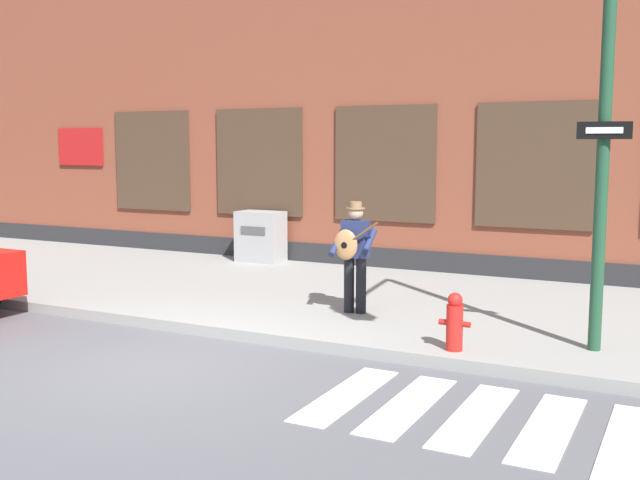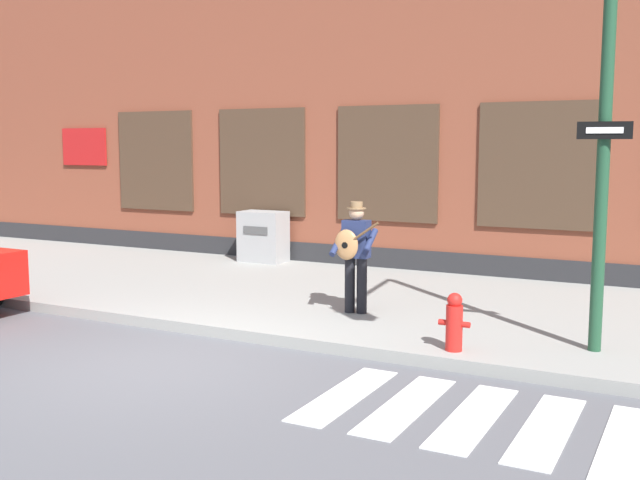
{
  "view_description": "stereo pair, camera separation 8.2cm",
  "coord_description": "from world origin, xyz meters",
  "views": [
    {
      "loc": [
        5.57,
        -6.79,
        2.59
      ],
      "look_at": [
        1.28,
        1.63,
        1.39
      ],
      "focal_mm": 42.0,
      "sensor_mm": 36.0,
      "label": 1
    },
    {
      "loc": [
        5.64,
        -6.76,
        2.59
      ],
      "look_at": [
        1.28,
        1.63,
        1.39
      ],
      "focal_mm": 42.0,
      "sensor_mm": 36.0,
      "label": 2
    }
  ],
  "objects": [
    {
      "name": "busker",
      "position": [
        1.15,
        2.96,
        1.08
      ],
      "size": [
        0.72,
        0.54,
        1.63
      ],
      "color": "black",
      "rests_on": "sidewalk"
    },
    {
      "name": "fire_hydrant",
      "position": [
        3.05,
        1.68,
        0.5
      ],
      "size": [
        0.38,
        0.2,
        0.7
      ],
      "color": "red",
      "rests_on": "sidewalk"
    },
    {
      "name": "crosswalk",
      "position": [
        4.8,
        0.03,
        0.01
      ],
      "size": [
        5.2,
        1.9,
        0.01
      ],
      "color": "silver",
      "rests_on": "ground"
    },
    {
      "name": "ground_plane",
      "position": [
        0.0,
        0.0,
        0.0
      ],
      "size": [
        160.0,
        160.0,
        0.0
      ],
      "primitive_type": "plane",
      "color": "#56565B"
    },
    {
      "name": "traffic_light",
      "position": [
        4.66,
        1.42,
        4.02
      ],
      "size": [
        0.76,
        2.95,
        5.65
      ],
      "color": "#1E472D",
      "rests_on": "sidewalk"
    },
    {
      "name": "sidewalk",
      "position": [
        0.0,
        4.14,
        0.08
      ],
      "size": [
        28.0,
        5.63,
        0.15
      ],
      "color": "gray",
      "rests_on": "ground"
    },
    {
      "name": "utility_box",
      "position": [
        -2.61,
        6.51,
        0.68
      ],
      "size": [
        0.96,
        0.61,
        1.06
      ],
      "color": "#9E9E9E",
      "rests_on": "sidewalk"
    },
    {
      "name": "building_backdrop",
      "position": [
        -0.0,
        8.95,
        4.01
      ],
      "size": [
        28.0,
        4.06,
        8.03
      ],
      "color": "brown",
      "rests_on": "ground"
    }
  ]
}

